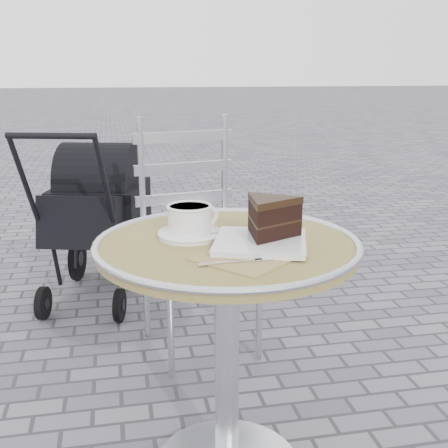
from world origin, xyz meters
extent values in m
cylinder|color=silver|center=(0.00, 0.00, 0.36)|extent=(0.07, 0.07, 0.67)
cylinder|color=tan|center=(0.00, 0.00, 0.71)|extent=(0.70, 0.70, 0.03)
torus|color=silver|center=(0.00, 0.00, 0.73)|extent=(0.72, 0.72, 0.02)
cylinder|color=white|center=(-0.09, 0.06, 0.74)|extent=(0.17, 0.17, 0.01)
cylinder|color=white|center=(-0.09, 0.06, 0.78)|extent=(0.16, 0.16, 0.08)
torus|color=white|center=(-0.03, 0.09, 0.78)|extent=(0.06, 0.04, 0.06)
cylinder|color=beige|center=(-0.09, 0.06, 0.82)|extent=(0.11, 0.11, 0.01)
cube|color=#9F8057|center=(0.02, -0.14, 0.73)|extent=(0.30, 0.30, 0.00)
cube|color=white|center=(0.08, -0.06, 0.74)|extent=(0.29, 0.29, 0.01)
cylinder|color=silver|center=(-0.11, 0.57, 0.25)|extent=(0.03, 0.03, 0.50)
cylinder|color=silver|center=(0.27, 0.64, 0.25)|extent=(0.03, 0.03, 0.50)
cylinder|color=silver|center=(-0.18, 0.95, 0.25)|extent=(0.03, 0.03, 0.50)
cylinder|color=silver|center=(0.20, 1.02, 0.25)|extent=(0.03, 0.03, 0.50)
cube|color=silver|center=(0.05, 0.80, 0.51)|extent=(0.52, 0.52, 0.02)
cube|color=black|center=(-0.41, 1.45, 0.43)|extent=(0.52, 0.68, 0.36)
cylinder|color=black|center=(-0.53, 0.99, 0.92)|extent=(0.37, 0.12, 0.03)
cylinder|color=black|center=(-0.66, 1.24, 0.08)|extent=(0.07, 0.16, 0.16)
cylinder|color=black|center=(-0.30, 1.14, 0.08)|extent=(0.07, 0.16, 0.16)
cylinder|color=black|center=(-0.52, 1.76, 0.13)|extent=(0.10, 0.25, 0.25)
cylinder|color=black|center=(-0.16, 1.67, 0.13)|extent=(0.10, 0.25, 0.25)
camera|label=1|loc=(-0.29, -1.42, 1.18)|focal=45.00mm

